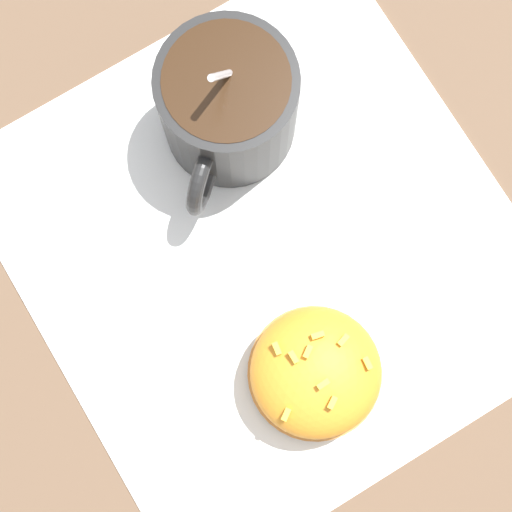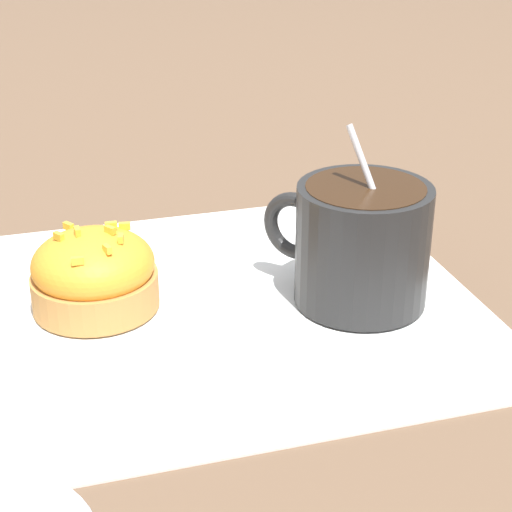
# 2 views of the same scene
# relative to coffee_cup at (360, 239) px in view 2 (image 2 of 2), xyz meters

# --- Properties ---
(ground_plane) EXTENTS (3.00, 3.00, 0.00)m
(ground_plane) POSITION_rel_coffee_cup_xyz_m (-0.08, 0.01, -0.04)
(ground_plane) COLOR brown
(paper_napkin) EXTENTS (0.33, 0.32, 0.00)m
(paper_napkin) POSITION_rel_coffee_cup_xyz_m (-0.08, 0.01, -0.04)
(paper_napkin) COLOR white
(paper_napkin) RESTS_ON ground_plane
(coffee_cup) EXTENTS (0.09, 0.09, 0.11)m
(coffee_cup) POSITION_rel_coffee_cup_xyz_m (0.00, 0.00, 0.00)
(coffee_cup) COLOR black
(coffee_cup) RESTS_ON paper_napkin
(frosted_pastry) EXTENTS (0.08, 0.08, 0.05)m
(frosted_pastry) POSITION_rel_coffee_cup_xyz_m (-0.16, 0.02, -0.02)
(frosted_pastry) COLOR #C18442
(frosted_pastry) RESTS_ON paper_napkin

